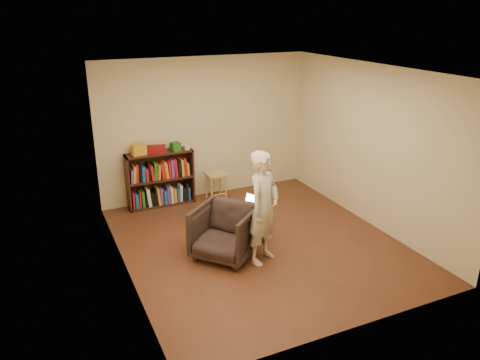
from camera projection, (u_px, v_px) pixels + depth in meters
name	position (u px, v px, depth m)	size (l,w,h in m)	color
floor	(259.00, 243.00, 7.17)	(4.50, 4.50, 0.00)	#4E2B19
ceiling	(262.00, 70.00, 6.27)	(4.50, 4.50, 0.00)	silver
wall_back	(205.00, 128.00, 8.64)	(4.00, 4.00, 0.00)	beige
wall_left	(120.00, 183.00, 5.94)	(4.50, 4.50, 0.00)	beige
wall_right	(371.00, 146.00, 7.49)	(4.50, 4.50, 0.00)	beige
bookshelf	(160.00, 182.00, 8.43)	(1.20, 0.30, 1.00)	black
box_yellow	(139.00, 149.00, 8.05)	(0.23, 0.17, 0.19)	gold
red_cloth	(156.00, 149.00, 8.20)	(0.33, 0.24, 0.11)	maroon
box_green	(175.00, 146.00, 8.30)	(0.15, 0.15, 0.15)	#256C1C
box_white	(187.00, 147.00, 8.39)	(0.09, 0.09, 0.07)	silver
stool	(216.00, 178.00, 8.67)	(0.36, 0.36, 0.52)	tan
armchair	(225.00, 232.00, 6.67)	(0.81, 0.84, 0.76)	#322421
side_table	(245.00, 216.00, 7.14)	(0.48, 0.48, 0.49)	black
laptop	(250.00, 206.00, 7.13)	(0.41, 0.41, 0.22)	silver
person	(263.00, 208.00, 6.42)	(0.59, 0.39, 1.62)	beige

